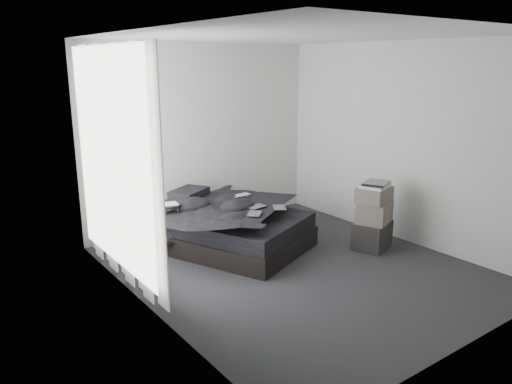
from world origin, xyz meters
TOP-DOWN VIEW (x-y plane):
  - floor at (0.00, 0.00)m, footprint 3.60×4.20m
  - ceiling at (0.00, 0.00)m, footprint 3.60×4.20m
  - wall_back at (0.00, 2.10)m, footprint 3.60×0.01m
  - wall_front at (0.00, -2.10)m, footprint 3.60×0.01m
  - wall_left at (-1.80, 0.00)m, footprint 0.01×4.20m
  - wall_right at (1.80, 0.00)m, footprint 0.01×4.20m
  - window_left at (-1.78, 0.90)m, footprint 0.02×2.00m
  - curtain_left at (-1.73, 0.90)m, footprint 0.06×2.12m
  - bed at (-0.24, 1.02)m, footprint 1.97×2.21m
  - mattress at (-0.24, 1.02)m, footprint 1.90×2.14m
  - duvet at (-0.22, 0.98)m, footprint 1.84×1.95m
  - pillow_lower at (-0.55, 1.66)m, footprint 0.65×0.55m
  - pillow_upper at (-0.48, 1.66)m, footprint 0.62×0.56m
  - laptop at (0.06, 1.19)m, footprint 0.31×0.21m
  - comic_a at (-0.25, 0.49)m, footprint 0.27×0.27m
  - comic_b at (-0.06, 0.71)m, footprint 0.25×0.19m
  - comic_c at (0.15, 0.51)m, footprint 0.25×0.27m
  - side_stand at (-1.01, 1.27)m, footprint 0.46×0.46m
  - papers at (-1.01, 1.25)m, footprint 0.29×0.24m
  - floor_books at (-1.55, 1.06)m, footprint 0.15×0.20m
  - box_lower at (1.20, -0.08)m, footprint 0.57×0.51m
  - box_mid at (1.22, -0.09)m, footprint 0.55×0.50m
  - box_upper at (1.19, -0.09)m, footprint 0.50×0.45m
  - art_book_white at (1.20, -0.08)m, footprint 0.44×0.39m
  - art_book_snake at (1.22, -0.09)m, footprint 0.44×0.40m

SIDE VIEW (x-z plane):
  - floor at x=0.00m, z-range -0.01..0.01m
  - floor_books at x=-1.55m, z-range 0.00..0.12m
  - bed at x=-0.24m, z-range 0.00..0.25m
  - box_lower at x=1.20m, z-range 0.00..0.35m
  - side_stand at x=-1.01m, z-range 0.00..0.65m
  - mattress at x=-0.24m, z-range 0.25..0.44m
  - box_mid at x=1.22m, z-range 0.35..0.62m
  - pillow_lower at x=-0.55m, z-range 0.44..0.57m
  - duvet at x=-0.22m, z-range 0.44..0.65m
  - pillow_upper at x=-0.48m, z-range 0.57..0.68m
  - papers at x=-1.01m, z-range 0.65..0.66m
  - comic_a at x=-0.25m, z-range 0.65..0.66m
  - comic_b at x=-0.06m, z-range 0.66..0.67m
  - laptop at x=0.06m, z-range 0.65..0.68m
  - comic_c at x=0.15m, z-range 0.66..0.67m
  - box_upper at x=1.19m, z-range 0.62..0.81m
  - art_book_white at x=1.20m, z-range 0.81..0.85m
  - art_book_snake at x=1.22m, z-range 0.85..0.88m
  - curtain_left at x=-1.73m, z-range 0.04..2.52m
  - wall_back at x=0.00m, z-range 0.00..2.60m
  - wall_front at x=0.00m, z-range 0.00..2.60m
  - wall_left at x=-1.80m, z-range 0.00..2.60m
  - wall_right at x=1.80m, z-range 0.00..2.60m
  - window_left at x=-1.78m, z-range 0.20..2.50m
  - ceiling at x=0.00m, z-range 2.60..2.60m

